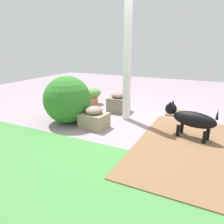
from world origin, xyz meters
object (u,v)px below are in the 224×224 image
(stone_planter_mid, at_px, (94,118))
(round_shrub, at_px, (67,100))
(porch_pillar, at_px, (127,57))
(doormat, at_px, (182,114))
(terracotta_pot_broad, at_px, (93,94))
(stone_planter_nearest, at_px, (118,103))
(dog, at_px, (190,118))

(stone_planter_mid, relative_size, round_shrub, 0.56)
(porch_pillar, distance_m, round_shrub, 1.36)
(doormat, bearing_deg, porch_pillar, 38.66)
(terracotta_pot_broad, bearing_deg, doormat, -178.04)
(stone_planter_nearest, distance_m, doormat, 1.38)
(stone_planter_nearest, bearing_deg, terracotta_pot_broad, -21.33)
(stone_planter_nearest, height_order, stone_planter_mid, stone_planter_nearest)
(stone_planter_mid, relative_size, terracotta_pot_broad, 1.24)
(terracotta_pot_broad, bearing_deg, round_shrub, 101.58)
(stone_planter_mid, height_order, round_shrub, round_shrub)
(stone_planter_nearest, bearing_deg, doormat, -162.66)
(terracotta_pot_broad, relative_size, dog, 0.49)
(stone_planter_mid, relative_size, doormat, 0.76)
(round_shrub, bearing_deg, porch_pillar, -143.68)
(round_shrub, xyz_separation_m, terracotta_pot_broad, (0.28, -1.37, -0.20))
(stone_planter_mid, bearing_deg, doormat, -131.57)
(stone_planter_nearest, bearing_deg, round_shrub, 61.03)
(stone_planter_mid, bearing_deg, terracotta_pot_broad, -58.28)
(round_shrub, height_order, terracotta_pot_broad, round_shrub)
(stone_planter_mid, xyz_separation_m, doormat, (-1.30, -1.46, -0.16))
(terracotta_pot_broad, xyz_separation_m, doormat, (-2.15, -0.07, -0.22))
(porch_pillar, xyz_separation_m, round_shrub, (0.91, 0.67, -0.76))
(stone_planter_mid, bearing_deg, round_shrub, -2.13)
(stone_planter_nearest, xyz_separation_m, stone_planter_mid, (-0.01, 1.05, -0.03))
(porch_pillar, height_order, stone_planter_nearest, porch_pillar)
(porch_pillar, xyz_separation_m, stone_planter_mid, (0.33, 0.69, -1.03))
(porch_pillar, xyz_separation_m, terracotta_pot_broad, (1.19, -0.70, -0.97))
(stone_planter_mid, height_order, terracotta_pot_broad, terracotta_pot_broad)
(stone_planter_mid, relative_size, dog, 0.60)
(porch_pillar, distance_m, terracotta_pot_broad, 1.68)
(stone_planter_nearest, height_order, terracotta_pot_broad, stone_planter_nearest)
(round_shrub, distance_m, dog, 2.17)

